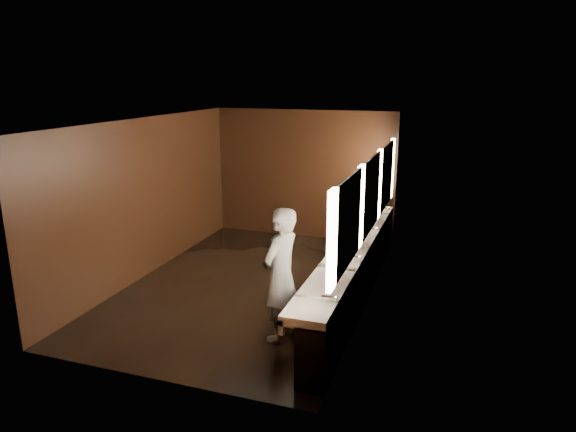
# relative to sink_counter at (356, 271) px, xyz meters

# --- Properties ---
(floor) EXTENTS (6.00, 6.00, 0.00)m
(floor) POSITION_rel_sink_counter_xyz_m (-1.79, 0.00, -0.50)
(floor) COLOR black
(floor) RESTS_ON ground
(ceiling) EXTENTS (4.00, 6.00, 0.02)m
(ceiling) POSITION_rel_sink_counter_xyz_m (-1.79, 0.00, 2.30)
(ceiling) COLOR #2D2D2B
(ceiling) RESTS_ON wall_back
(wall_back) EXTENTS (4.00, 0.02, 2.80)m
(wall_back) POSITION_rel_sink_counter_xyz_m (-1.79, 3.00, 0.90)
(wall_back) COLOR black
(wall_back) RESTS_ON floor
(wall_front) EXTENTS (4.00, 0.02, 2.80)m
(wall_front) POSITION_rel_sink_counter_xyz_m (-1.79, -3.00, 0.90)
(wall_front) COLOR black
(wall_front) RESTS_ON floor
(wall_left) EXTENTS (0.02, 6.00, 2.80)m
(wall_left) POSITION_rel_sink_counter_xyz_m (-3.79, 0.00, 0.90)
(wall_left) COLOR black
(wall_left) RESTS_ON floor
(wall_right) EXTENTS (0.02, 6.00, 2.80)m
(wall_right) POSITION_rel_sink_counter_xyz_m (0.21, 0.00, 0.90)
(wall_right) COLOR black
(wall_right) RESTS_ON floor
(sink_counter) EXTENTS (0.55, 5.40, 1.01)m
(sink_counter) POSITION_rel_sink_counter_xyz_m (0.00, 0.00, 0.00)
(sink_counter) COLOR black
(sink_counter) RESTS_ON floor
(mirror_band) EXTENTS (0.06, 5.03, 1.15)m
(mirror_band) POSITION_rel_sink_counter_xyz_m (0.19, -0.00, 1.25)
(mirror_band) COLOR #FEE1C2
(mirror_band) RESTS_ON wall_right
(person) EXTENTS (0.60, 0.77, 1.85)m
(person) POSITION_rel_sink_counter_xyz_m (-0.72, -1.56, 0.43)
(person) COLOR #91AAD8
(person) RESTS_ON floor
(trash_bin) EXTENTS (0.43, 0.43, 0.55)m
(trash_bin) POSITION_rel_sink_counter_xyz_m (-0.22, -0.73, -0.22)
(trash_bin) COLOR black
(trash_bin) RESTS_ON floor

